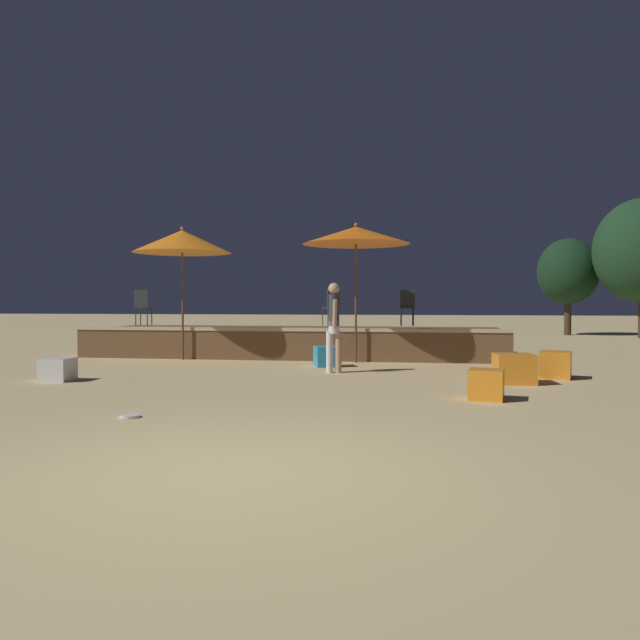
% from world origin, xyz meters
% --- Properties ---
extents(ground_plane, '(120.00, 120.00, 0.00)m').
position_xyz_m(ground_plane, '(0.00, 0.00, 0.00)').
color(ground_plane, tan).
extents(wooden_deck, '(10.27, 3.21, 0.76)m').
position_xyz_m(wooden_deck, '(-1.63, 10.84, 0.34)').
color(wooden_deck, brown).
rests_on(wooden_deck, ground).
extents(patio_umbrella_0, '(2.41, 2.41, 3.12)m').
position_xyz_m(patio_umbrella_0, '(0.08, 9.08, 2.84)').
color(patio_umbrella_0, brown).
rests_on(patio_umbrella_0, ground).
extents(patio_umbrella_1, '(2.28, 2.28, 3.11)m').
position_xyz_m(patio_umbrella_1, '(-4.00, 9.12, 2.77)').
color(patio_umbrella_1, brown).
rests_on(patio_umbrella_1, ground).
extents(cube_seat_0, '(0.49, 0.49, 0.39)m').
position_xyz_m(cube_seat_0, '(-4.67, 5.06, 0.20)').
color(cube_seat_0, white).
rests_on(cube_seat_0, ground).
extents(cube_seat_1, '(0.62, 0.62, 0.43)m').
position_xyz_m(cube_seat_1, '(-0.45, 8.13, 0.21)').
color(cube_seat_1, '#2D9EDB').
rests_on(cube_seat_1, ground).
extents(cube_seat_2, '(0.67, 0.67, 0.49)m').
position_xyz_m(cube_seat_2, '(3.04, 5.95, 0.25)').
color(cube_seat_2, orange).
rests_on(cube_seat_2, ground).
extents(cube_seat_3, '(0.63, 0.63, 0.48)m').
position_xyz_m(cube_seat_3, '(3.87, 6.78, 0.24)').
color(cube_seat_3, orange).
rests_on(cube_seat_3, ground).
extents(cube_seat_4, '(0.54, 0.54, 0.43)m').
position_xyz_m(cube_seat_4, '(2.40, 4.09, 0.21)').
color(cube_seat_4, orange).
rests_on(cube_seat_4, ground).
extents(person_1, '(0.29, 0.53, 1.72)m').
position_xyz_m(person_1, '(-0.14, 7.04, 0.94)').
color(person_1, white).
rests_on(person_1, ground).
extents(bistro_chair_0, '(0.40, 0.40, 0.90)m').
position_xyz_m(bistro_chair_0, '(1.18, 10.87, 1.31)').
color(bistro_chair_0, '#2D3338').
rests_on(bistro_chair_0, wooden_deck).
extents(bistro_chair_1, '(0.40, 0.40, 0.90)m').
position_xyz_m(bistro_chair_1, '(-5.40, 9.96, 1.31)').
color(bistro_chair_1, '#2D3338').
rests_on(bistro_chair_1, wooden_deck).
extents(bistro_chair_2, '(0.48, 0.48, 0.90)m').
position_xyz_m(bistro_chair_2, '(-0.68, 10.67, 1.31)').
color(bistro_chair_2, '#47474C').
rests_on(bistro_chair_2, wooden_deck).
extents(frisbee_disc, '(0.24, 0.24, 0.03)m').
position_xyz_m(frisbee_disc, '(-1.89, 2.07, 0.02)').
color(frisbee_disc, white).
rests_on(frisbee_disc, ground).
extents(background_tree_0, '(2.45, 2.45, 3.95)m').
position_xyz_m(background_tree_0, '(7.48, 21.98, 2.59)').
color(background_tree_0, '#3D2B1C').
rests_on(background_tree_0, ground).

